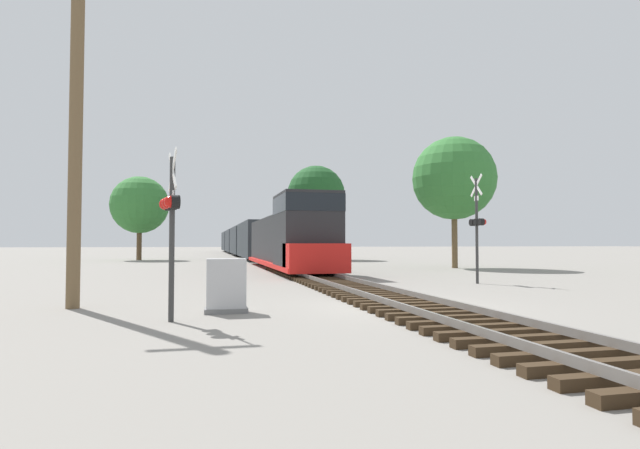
% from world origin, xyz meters
% --- Properties ---
extents(ground_plane, '(400.00, 400.00, 0.00)m').
position_xyz_m(ground_plane, '(0.00, 0.00, 0.00)').
color(ground_plane, gray).
extents(rail_track_bed, '(2.60, 160.00, 0.31)m').
position_xyz_m(rail_track_bed, '(0.00, -0.00, 0.14)').
color(rail_track_bed, '#382819').
rests_on(rail_track_bed, ground).
extents(freight_train, '(2.98, 82.80, 4.28)m').
position_xyz_m(freight_train, '(0.00, 50.62, 1.96)').
color(freight_train, '#232326').
rests_on(freight_train, ground).
extents(crossing_signal_near, '(0.50, 1.01, 3.79)m').
position_xyz_m(crossing_signal_near, '(-5.97, -1.17, 2.39)').
color(crossing_signal_near, '#333333').
rests_on(crossing_signal_near, ground).
extents(crossing_signal_far, '(0.32, 1.00, 4.63)m').
position_xyz_m(crossing_signal_far, '(6.09, 6.46, 2.55)').
color(crossing_signal_far, '#333333').
rests_on(crossing_signal_far, ground).
extents(relay_cabinet, '(1.05, 0.55, 1.33)m').
position_xyz_m(relay_cabinet, '(-4.70, -0.02, 0.66)').
color(relay_cabinet, slate).
rests_on(relay_cabinet, ground).
extents(utility_pole, '(1.80, 0.34, 9.63)m').
position_xyz_m(utility_pole, '(-8.59, 1.75, 4.91)').
color(utility_pole, brown).
rests_on(utility_pole, ground).
extents(tree_far_right, '(5.71, 5.71, 9.04)m').
position_xyz_m(tree_far_right, '(11.61, 18.61, 6.16)').
color(tree_far_right, brown).
rests_on(tree_far_right, ground).
extents(tree_mid_background, '(5.97, 5.97, 9.72)m').
position_xyz_m(tree_mid_background, '(6.18, 37.59, 6.70)').
color(tree_mid_background, brown).
rests_on(tree_mid_background, ground).
extents(tree_deep_background, '(5.73, 5.73, 8.41)m').
position_xyz_m(tree_deep_background, '(-11.42, 40.21, 5.53)').
color(tree_deep_background, brown).
rests_on(tree_deep_background, ground).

